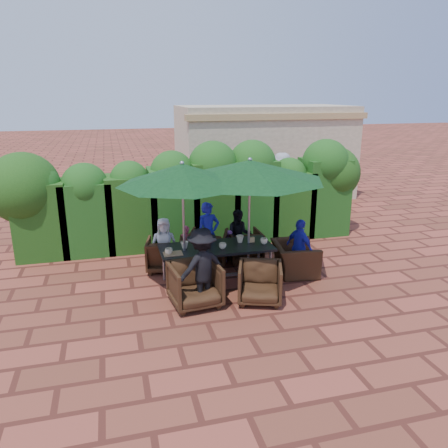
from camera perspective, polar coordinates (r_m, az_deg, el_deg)
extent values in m
plane|color=brown|center=(8.93, -1.07, -7.22)|extent=(80.00, 80.00, 0.00)
cube|color=black|center=(8.55, -1.00, -3.10)|extent=(2.20, 0.90, 0.05)
cube|color=gray|center=(8.78, -0.98, -6.82)|extent=(2.00, 0.05, 0.05)
cylinder|color=gray|center=(8.20, -7.25, -6.95)|extent=(0.05, 0.05, 0.70)
cylinder|color=gray|center=(8.85, -7.87, -5.17)|extent=(0.05, 0.05, 0.70)
cylinder|color=gray|center=(8.66, 6.06, -5.60)|extent=(0.05, 0.05, 0.70)
cylinder|color=gray|center=(9.27, 4.54, -4.02)|extent=(0.05, 0.05, 0.70)
cylinder|color=gray|center=(8.64, -5.07, -8.04)|extent=(0.44, 0.44, 0.03)
cylinder|color=gray|center=(8.22, -5.28, -0.51)|extent=(0.04, 0.04, 2.40)
cone|color=black|center=(7.98, -5.47, 6.50)|extent=(2.41, 2.41, 0.38)
sphere|color=gray|center=(7.94, -5.51, 7.92)|extent=(0.08, 0.08, 0.08)
cylinder|color=gray|center=(9.03, 3.15, -6.88)|extent=(0.44, 0.44, 0.03)
cylinder|color=gray|center=(8.62, 3.28, 0.36)|extent=(0.04, 0.04, 2.40)
cone|color=black|center=(8.39, 3.39, 7.05)|extent=(2.92, 2.92, 0.38)
sphere|color=gray|center=(8.36, 3.42, 8.41)|extent=(0.08, 0.08, 0.08)
imported|color=black|center=(9.34, -7.74, -3.76)|extent=(0.87, 0.83, 0.76)
imported|color=black|center=(9.58, -2.03, -2.87)|extent=(1.02, 0.99, 0.83)
imported|color=black|center=(9.80, 2.65, -2.64)|extent=(0.75, 0.70, 0.76)
imported|color=black|center=(7.76, -3.81, -7.64)|extent=(0.92, 0.88, 0.86)
imported|color=black|center=(7.92, 4.73, -7.43)|extent=(0.96, 0.93, 0.79)
imported|color=black|center=(9.21, 9.25, -3.81)|extent=(0.77, 1.07, 0.86)
imported|color=silver|center=(9.28, -7.84, -2.65)|extent=(0.60, 0.40, 1.14)
imported|color=#2022AF|center=(9.48, -2.05, -1.28)|extent=(0.56, 0.49, 1.39)
imported|color=black|center=(9.71, 1.97, -1.52)|extent=(0.63, 0.48, 1.17)
imported|color=black|center=(7.66, -2.88, -5.67)|extent=(0.99, 0.66, 1.42)
imported|color=#2022AF|center=(9.06, 9.84, -3.06)|extent=(0.58, 0.78, 1.19)
imported|color=#BE4359|center=(9.53, -4.88, -2.83)|extent=(0.34, 0.29, 0.89)
imported|color=#A04DA7|center=(9.69, 0.78, -2.92)|extent=(0.29, 0.24, 0.73)
imported|color=#2A8725|center=(12.87, 2.01, 4.30)|extent=(1.68, 1.24, 1.71)
imported|color=#BE4359|center=(13.60, 5.70, 5.06)|extent=(1.00, 0.87, 1.78)
imported|color=gray|center=(13.43, 7.49, 5.15)|extent=(1.35, 0.95, 1.92)
imported|color=beige|center=(8.18, -7.24, -3.56)|extent=(0.15, 0.15, 0.12)
imported|color=beige|center=(8.45, -5.17, -2.75)|extent=(0.15, 0.15, 0.14)
imported|color=beige|center=(8.41, -0.18, -2.86)|extent=(0.14, 0.14, 0.11)
imported|color=beige|center=(8.76, 2.10, -1.96)|extent=(0.15, 0.15, 0.14)
imported|color=beige|center=(8.70, 5.24, -2.23)|extent=(0.15, 0.15, 0.12)
cylinder|color=#B20C0A|center=(8.54, -2.35, -2.36)|extent=(0.04, 0.04, 0.17)
cylinder|color=#4C230C|center=(8.51, -1.90, -2.42)|extent=(0.04, 0.04, 0.17)
cube|color=#A87A51|center=(8.20, -6.68, -3.87)|extent=(0.35, 0.25, 0.02)
cube|color=tan|center=(8.50, -2.73, -2.72)|extent=(0.12, 0.06, 0.10)
cube|color=tan|center=(8.79, 3.60, -2.06)|extent=(0.12, 0.06, 0.10)
cube|color=#163B10|center=(10.71, -22.71, 0.52)|extent=(1.15, 0.95, 1.75)
sphere|color=#163B10|center=(10.54, -23.18, 4.55)|extent=(1.02, 1.02, 1.02)
cube|color=#163B10|center=(10.62, -17.36, 0.79)|extent=(1.15, 0.95, 1.70)
sphere|color=#163B10|center=(10.45, -17.72, 4.74)|extent=(1.06, 1.06, 1.06)
cube|color=#163B10|center=(10.60, -11.99, 1.42)|extent=(1.15, 0.95, 1.79)
sphere|color=#163B10|center=(10.42, -12.26, 5.63)|extent=(0.90, 0.90, 0.90)
cube|color=#163B10|center=(10.67, -6.65, 2.15)|extent=(1.15, 0.95, 1.92)
sphere|color=#163B10|center=(10.49, -6.81, 6.70)|extent=(1.04, 1.04, 1.04)
cube|color=#163B10|center=(10.83, -1.42, 2.81)|extent=(1.15, 0.95, 2.04)
sphere|color=#163B10|center=(10.65, -1.45, 7.62)|extent=(1.20, 1.20, 1.20)
cube|color=#163B10|center=(11.10, 3.62, 3.14)|extent=(1.15, 0.95, 2.05)
sphere|color=#163B10|center=(10.92, 3.71, 7.86)|extent=(1.18, 1.18, 1.18)
cube|color=#163B10|center=(11.49, 8.35, 2.60)|extent=(1.15, 0.95, 1.71)
sphere|color=#163B10|center=(11.33, 8.51, 6.30)|extent=(0.91, 0.91, 0.91)
cube|color=#163B10|center=(11.87, 12.84, 3.53)|extent=(1.15, 0.95, 2.00)
sphere|color=#163B10|center=(11.71, 13.12, 7.81)|extent=(1.22, 1.22, 1.22)
sphere|color=#163B10|center=(10.70, -24.67, 4.28)|extent=(1.60, 1.60, 1.60)
sphere|color=#163B10|center=(11.98, 14.09, 6.50)|extent=(1.40, 1.40, 1.40)
cube|color=beige|center=(16.01, 5.21, 9.41)|extent=(6.00, 3.00, 3.20)
cube|color=tan|center=(14.55, 7.34, 13.75)|extent=(6.20, 0.25, 0.20)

